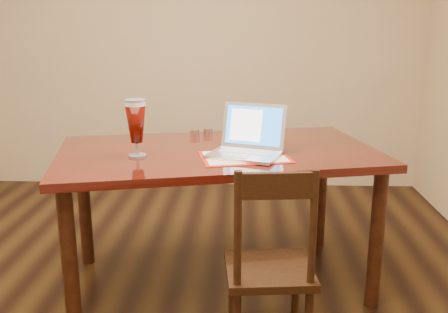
{
  "coord_description": "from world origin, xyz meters",
  "views": [
    {
      "loc": [
        0.63,
        -2.14,
        1.5
      ],
      "look_at": [
        0.52,
        0.54,
        0.79
      ],
      "focal_mm": 40.0,
      "sensor_mm": 36.0,
      "label": 1
    }
  ],
  "objects": [
    {
      "name": "dining_table",
      "position": [
        0.47,
        0.57,
        0.74
      ],
      "size": [
        1.94,
        1.36,
        1.13
      ],
      "rotation": [
        0.0,
        0.0,
        0.22
      ],
      "color": "#550F0B",
      "rests_on": "ground"
    },
    {
      "name": "dining_chair",
      "position": [
        0.75,
        -0.07,
        0.44
      ],
      "size": [
        0.43,
        0.41,
        0.93
      ],
      "rotation": [
        0.0,
        0.0,
        0.1
      ],
      "color": "#321A0D",
      "rests_on": "ground"
    }
  ]
}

